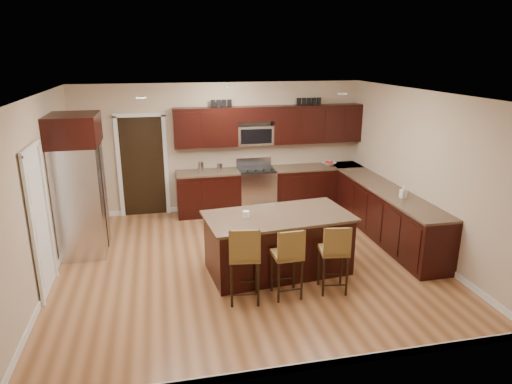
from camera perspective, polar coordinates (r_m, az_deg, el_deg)
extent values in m
plane|color=#A56B41|center=(7.55, -1.10, -8.73)|extent=(6.00, 6.00, 0.00)
plane|color=silver|center=(6.82, -1.23, 12.15)|extent=(6.00, 6.00, 0.00)
plane|color=#C4AB8D|center=(9.70, -4.28, 5.54)|extent=(6.00, 0.00, 6.00)
plane|color=#C4AB8D|center=(7.15, -25.46, -0.33)|extent=(0.00, 5.50, 5.50)
plane|color=#C4AB8D|center=(8.16, 20.00, 2.32)|extent=(0.00, 5.50, 5.50)
cube|color=black|center=(9.60, -5.98, -0.25)|extent=(1.30, 0.60, 0.88)
cube|color=black|center=(10.12, 7.54, 0.60)|extent=(1.94, 0.60, 0.88)
cube|color=black|center=(8.67, 16.08, -2.78)|extent=(0.60, 3.35, 0.88)
cube|color=brown|center=(9.48, -6.06, 2.41)|extent=(1.30, 0.63, 0.04)
cube|color=brown|center=(10.00, 7.64, 3.13)|extent=(1.94, 0.63, 0.04)
cube|color=brown|center=(8.53, 16.33, 0.13)|extent=(0.63, 3.35, 0.04)
cube|color=black|center=(9.42, -6.33, 8.03)|extent=(1.30, 0.33, 0.80)
cube|color=black|center=(9.94, 7.59, 8.47)|extent=(1.94, 0.33, 0.80)
cube|color=black|center=(9.54, -0.13, 9.77)|extent=(0.76, 0.33, 0.30)
cube|color=silver|center=(9.75, 0.04, 0.19)|extent=(0.76, 0.64, 0.90)
cube|color=black|center=(9.63, 0.04, 2.81)|extent=(0.76, 0.60, 0.03)
cube|color=black|center=(9.47, 0.42, -0.33)|extent=(0.65, 0.01, 0.45)
cube|color=silver|center=(9.86, -0.29, 3.81)|extent=(0.76, 0.05, 0.18)
cube|color=silver|center=(9.63, -0.16, 7.13)|extent=(0.76, 0.31, 0.40)
cube|color=black|center=(9.68, -13.96, 3.10)|extent=(0.85, 0.03, 2.06)
cube|color=white|center=(6.97, -25.48, -3.63)|extent=(0.03, 0.80, 2.04)
cube|color=black|center=(7.12, 2.75, -6.52)|extent=(2.20, 1.27, 0.88)
cube|color=brown|center=(6.94, 2.80, -3.04)|extent=(2.31, 1.38, 0.04)
cube|color=black|center=(7.28, 2.70, -9.37)|extent=(2.11, 1.18, 0.09)
cube|color=olive|center=(6.19, -1.47, -7.94)|extent=(0.47, 0.47, 0.06)
cube|color=olive|center=(5.93, -1.41, -6.81)|extent=(0.41, 0.10, 0.44)
cylinder|color=black|center=(6.17, -2.78, -11.70)|extent=(0.04, 0.04, 0.64)
cylinder|color=black|center=(6.23, 0.50, -11.39)|extent=(0.04, 0.04, 0.64)
cylinder|color=black|center=(6.48, -3.31, -10.22)|extent=(0.04, 0.04, 0.64)
cylinder|color=black|center=(6.53, -0.19, -9.94)|extent=(0.04, 0.04, 0.64)
cube|color=olive|center=(6.34, 3.90, -7.81)|extent=(0.40, 0.40, 0.06)
cube|color=olive|center=(6.10, 4.45, -6.76)|extent=(0.39, 0.05, 0.41)
cylinder|color=black|center=(6.30, 2.78, -11.26)|extent=(0.03, 0.03, 0.60)
cylinder|color=black|center=(6.38, 5.70, -10.93)|extent=(0.03, 0.03, 0.60)
cylinder|color=black|center=(6.58, 2.04, -9.93)|extent=(0.03, 0.03, 0.60)
cylinder|color=black|center=(6.66, 4.83, -9.63)|extent=(0.03, 0.03, 0.60)
cube|color=olive|center=(6.55, 9.69, -7.22)|extent=(0.44, 0.44, 0.05)
cube|color=olive|center=(6.31, 10.14, -6.20)|extent=(0.38, 0.09, 0.41)
cylinder|color=black|center=(6.49, 8.72, -10.56)|extent=(0.03, 0.03, 0.59)
cylinder|color=black|center=(6.61, 11.43, -10.19)|extent=(0.03, 0.03, 0.59)
cylinder|color=black|center=(6.77, 7.73, -9.31)|extent=(0.03, 0.03, 0.59)
cylinder|color=black|center=(6.88, 10.34, -8.99)|extent=(0.03, 0.03, 0.59)
cube|color=silver|center=(8.13, -21.00, -0.91)|extent=(0.72, 0.93, 1.86)
cube|color=black|center=(8.08, -18.46, -0.76)|extent=(0.01, 0.02, 1.77)
cylinder|color=silver|center=(7.98, -18.39, -0.28)|extent=(0.02, 0.02, 0.83)
cylinder|color=silver|center=(8.13, -18.28, 0.05)|extent=(0.02, 0.02, 0.83)
cube|color=black|center=(7.87, -21.91, 7.25)|extent=(0.78, 0.99, 0.49)
cube|color=brown|center=(9.15, 3.86, -3.96)|extent=(1.05, 0.74, 0.01)
imported|color=silver|center=(10.08, 9.13, 3.50)|extent=(0.38, 0.38, 0.07)
imported|color=#B2B2B2|center=(8.10, 17.96, 0.03)|extent=(0.10, 0.11, 0.21)
cylinder|color=silver|center=(9.43, -6.91, 3.11)|extent=(0.12, 0.12, 0.21)
cylinder|color=silver|center=(9.48, -4.56, 3.09)|extent=(0.11, 0.11, 0.16)
cylinder|color=white|center=(6.81, -1.26, -2.79)|extent=(0.10, 0.10, 0.10)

